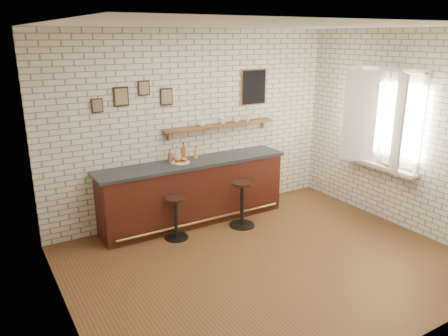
{
  "coord_description": "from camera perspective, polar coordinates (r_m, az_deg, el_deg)",
  "views": [
    {
      "loc": [
        -3.15,
        -4.16,
        2.9
      ],
      "look_at": [
        -0.13,
        0.9,
        1.1
      ],
      "focal_mm": 35.0,
      "sensor_mm": 36.0,
      "label": 1
    }
  ],
  "objects": [
    {
      "name": "ground",
      "position": [
        5.96,
        5.62,
        -12.14
      ],
      "size": [
        5.0,
        5.0,
        0.0
      ],
      "primitive_type": "plane",
      "color": "brown",
      "rests_on": "ground"
    },
    {
      "name": "bar_counter",
      "position": [
        6.97,
        -3.96,
        -3.08
      ],
      "size": [
        3.1,
        0.65,
        1.01
      ],
      "color": "#431912",
      "rests_on": "ground"
    },
    {
      "name": "sandwich_plate",
      "position": [
        6.75,
        -5.71,
        0.74
      ],
      "size": [
        0.28,
        0.28,
        0.01
      ],
      "primitive_type": "cylinder",
      "color": "white",
      "rests_on": "bar_counter"
    },
    {
      "name": "ciabatta_sandwich",
      "position": [
        6.74,
        -5.66,
        1.06
      ],
      "size": [
        0.2,
        0.14,
        0.06
      ],
      "color": "tan",
      "rests_on": "sandwich_plate"
    },
    {
      "name": "potato_chips",
      "position": [
        6.74,
        -5.84,
        0.78
      ],
      "size": [
        0.25,
        0.19,
        0.0
      ],
      "color": "#D9964C",
      "rests_on": "sandwich_plate"
    },
    {
      "name": "bitters_bottle_brown",
      "position": [
        6.78,
        -7.09,
        1.44
      ],
      "size": [
        0.06,
        0.06,
        0.21
      ],
      "color": "brown",
      "rests_on": "bar_counter"
    },
    {
      "name": "bitters_bottle_white",
      "position": [
        6.82,
        -6.13,
        1.67
      ],
      "size": [
        0.06,
        0.06,
        0.23
      ],
      "color": "silver",
      "rests_on": "bar_counter"
    },
    {
      "name": "bitters_bottle_amber",
      "position": [
        6.86,
        -5.31,
        1.96
      ],
      "size": [
        0.07,
        0.07,
        0.28
      ],
      "color": "#9D4B19",
      "rests_on": "bar_counter"
    },
    {
      "name": "condiment_bottle_yellow",
      "position": [
        6.96,
        -3.72,
        1.93
      ],
      "size": [
        0.06,
        0.06,
        0.19
      ],
      "color": "gold",
      "rests_on": "bar_counter"
    },
    {
      "name": "bar_stool_left",
      "position": [
        6.48,
        -6.31,
        -6.32
      ],
      "size": [
        0.36,
        0.36,
        0.64
      ],
      "color": "black",
      "rests_on": "ground"
    },
    {
      "name": "bar_stool_right",
      "position": [
        6.83,
        2.39,
        -4.53
      ],
      "size": [
        0.41,
        0.41,
        0.73
      ],
      "color": "black",
      "rests_on": "ground"
    },
    {
      "name": "wall_shelf",
      "position": [
        7.16,
        -0.49,
        5.58
      ],
      "size": [
        2.0,
        0.18,
        0.18
      ],
      "color": "brown",
      "rests_on": "ground"
    },
    {
      "name": "shelf_cup_a",
      "position": [
        6.98,
        -2.95,
        5.84
      ],
      "size": [
        0.13,
        0.13,
        0.09
      ],
      "primitive_type": "imported",
      "rotation": [
        0.0,
        0.0,
        0.12
      ],
      "color": "white",
      "rests_on": "wall_shelf"
    },
    {
      "name": "shelf_cup_b",
      "position": [
        7.17,
        -0.21,
        6.19
      ],
      "size": [
        0.16,
        0.16,
        0.1
      ],
      "primitive_type": "imported",
      "rotation": [
        0.0,
        0.0,
        0.78
      ],
      "color": "white",
      "rests_on": "wall_shelf"
    },
    {
      "name": "shelf_cup_c",
      "position": [
        7.3,
        1.61,
        6.34
      ],
      "size": [
        0.16,
        0.16,
        0.09
      ],
      "primitive_type": "imported",
      "rotation": [
        0.0,
        0.0,
        0.99
      ],
      "color": "white",
      "rests_on": "wall_shelf"
    },
    {
      "name": "shelf_cup_d",
      "position": [
        7.43,
        3.11,
        6.47
      ],
      "size": [
        0.1,
        0.1,
        0.08
      ],
      "primitive_type": "imported",
      "rotation": [
        0.0,
        0.0,
        -0.16
      ],
      "color": "white",
      "rests_on": "wall_shelf"
    },
    {
      "name": "back_wall_decor",
      "position": [
        7.05,
        -2.07,
        10.07
      ],
      "size": [
        2.96,
        0.02,
        0.56
      ],
      "color": "black",
      "rests_on": "ground"
    },
    {
      "name": "window_sill",
      "position": [
        7.39,
        19.59,
        0.32
      ],
      "size": [
        0.2,
        1.35,
        0.06
      ],
      "color": "white",
      "rests_on": "ground"
    },
    {
      "name": "casement_window",
      "position": [
        7.19,
        19.96,
        6.0
      ],
      "size": [
        0.4,
        1.3,
        1.56
      ],
      "color": "white",
      "rests_on": "ground"
    },
    {
      "name": "book_lower",
      "position": [
        7.31,
        20.01,
        0.43
      ],
      "size": [
        0.16,
        0.21,
        0.02
      ],
      "primitive_type": "imported",
      "rotation": [
        0.0,
        0.0,
        0.03
      ],
      "color": "tan",
      "rests_on": "window_sill"
    },
    {
      "name": "book_upper",
      "position": [
        7.31,
        20.04,
        0.57
      ],
      "size": [
        0.24,
        0.28,
        0.02
      ],
      "primitive_type": "imported",
      "rotation": [
        0.0,
        0.0,
        -0.34
      ],
      "color": "tan",
      "rests_on": "book_lower"
    }
  ]
}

